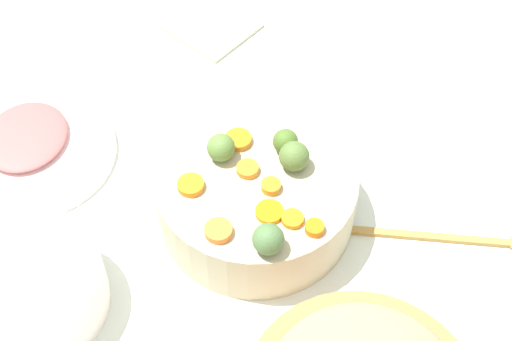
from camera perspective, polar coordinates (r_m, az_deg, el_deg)
tabletop at (r=1.09m, az=0.88°, el=-4.27°), size 2.40×2.40×0.02m
serving_bowl_carrots at (r=1.05m, az=0.00°, el=-1.93°), size 0.28×0.28×0.10m
carrot_slice_0 at (r=0.96m, az=4.53°, el=-4.43°), size 0.03×0.03×0.01m
carrot_slice_1 at (r=1.01m, az=-0.65°, el=0.12°), size 0.04×0.04×0.01m
carrot_slice_2 at (r=0.97m, az=1.04°, el=-3.21°), size 0.05×0.05×0.01m
carrot_slice_3 at (r=1.00m, az=1.09°, el=-1.24°), size 0.04×0.04×0.01m
carrot_slice_4 at (r=1.05m, az=-1.38°, el=2.39°), size 0.05×0.05×0.01m
carrot_slice_5 at (r=0.96m, az=-2.92°, el=-4.66°), size 0.05×0.05×0.01m
carrot_slice_6 at (r=0.97m, az=2.83°, el=-3.75°), size 0.04×0.04×0.01m
carrot_slice_7 at (r=1.00m, az=-5.06°, el=-1.14°), size 0.05×0.05×0.01m
brussels_sprout_0 at (r=1.02m, az=-2.72°, el=1.78°), size 0.04×0.04×0.04m
brussels_sprout_1 at (r=1.01m, az=2.96°, el=1.10°), size 0.04×0.04×0.04m
brussels_sprout_2 at (r=0.93m, az=0.95°, el=-5.32°), size 0.04×0.04×0.04m
brussels_sprout_3 at (r=1.03m, az=2.28°, el=2.26°), size 0.04×0.04×0.04m
wooden_spoon at (r=1.11m, az=17.05°, el=-5.21°), size 0.30×0.16×0.01m
casserole_dish at (r=1.02m, az=-17.22°, el=-8.74°), size 0.21×0.21×0.08m
ham_plate at (r=1.20m, az=-16.68°, el=1.32°), size 0.25×0.25×0.01m
ham_slice_main at (r=1.21m, az=-17.36°, el=2.53°), size 0.18×0.19×0.02m
dish_towel at (r=1.37m, az=-3.53°, el=11.11°), size 0.19×0.19×0.01m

